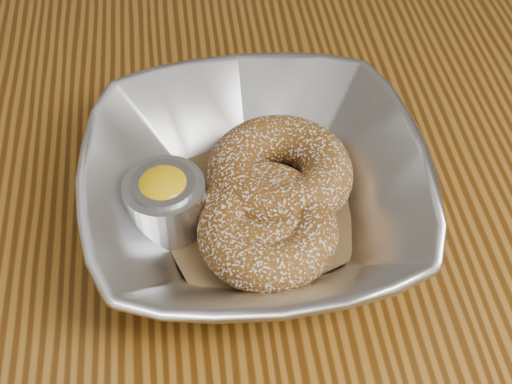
{
  "coord_description": "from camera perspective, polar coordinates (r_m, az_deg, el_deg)",
  "views": [
    {
      "loc": [
        0.04,
        -0.28,
        1.17
      ],
      "look_at": [
        0.08,
        0.06,
        0.78
      ],
      "focal_mm": 50.0,
      "sensor_mm": 36.0,
      "label": 1
    }
  ],
  "objects": [
    {
      "name": "donut_front",
      "position": [
        0.52,
        0.51,
        -1.61
      ],
      "size": [
        0.11,
        0.11,
        0.03
      ],
      "primitive_type": "torus",
      "rotation": [
        0.0,
        0.0,
        -0.22
      ],
      "color": "brown",
      "rests_on": "parchment"
    },
    {
      "name": "ramekin",
      "position": [
        0.52,
        -7.27,
        -0.63
      ],
      "size": [
        0.06,
        0.06,
        0.05
      ],
      "color": "silver",
      "rests_on": "table"
    },
    {
      "name": "donut_back",
      "position": [
        0.54,
        1.9,
        1.53
      ],
      "size": [
        0.13,
        0.13,
        0.04
      ],
      "primitive_type": "torus",
      "rotation": [
        0.0,
        0.0,
        0.24
      ],
      "color": "brown",
      "rests_on": "parchment"
    },
    {
      "name": "donut_extra",
      "position": [
        0.5,
        0.96,
        -3.15
      ],
      "size": [
        0.13,
        0.13,
        0.04
      ],
      "primitive_type": "torus",
      "rotation": [
        0.0,
        0.0,
        -0.39
      ],
      "color": "brown",
      "rests_on": "parchment"
    },
    {
      "name": "serving_bowl",
      "position": [
        0.52,
        0.0,
        0.06
      ],
      "size": [
        0.25,
        0.25,
        0.06
      ],
      "primitive_type": "imported",
      "color": "silver",
      "rests_on": "table"
    },
    {
      "name": "parchment",
      "position": [
        0.54,
        0.0,
        -1.47
      ],
      "size": [
        0.19,
        0.19,
        0.0
      ],
      "primitive_type": "cube",
      "rotation": [
        0.0,
        0.0,
        0.35
      ],
      "color": "brown",
      "rests_on": "table"
    },
    {
      "name": "table",
      "position": [
        0.59,
        -7.48,
        -13.28
      ],
      "size": [
        1.2,
        0.8,
        0.75
      ],
      "color": "brown",
      "rests_on": "ground_plane"
    }
  ]
}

